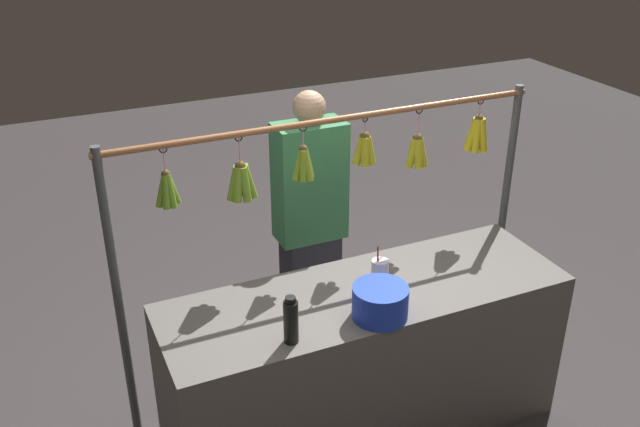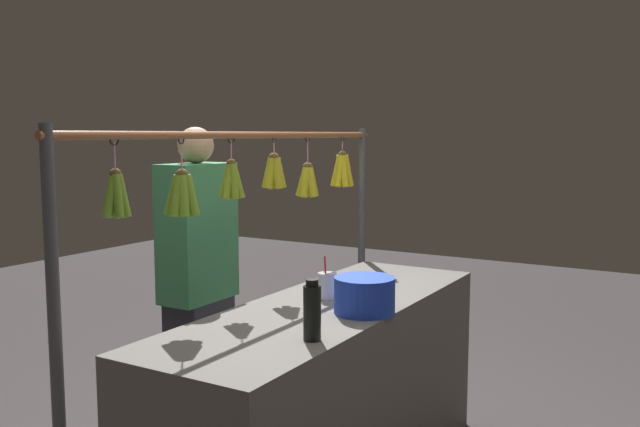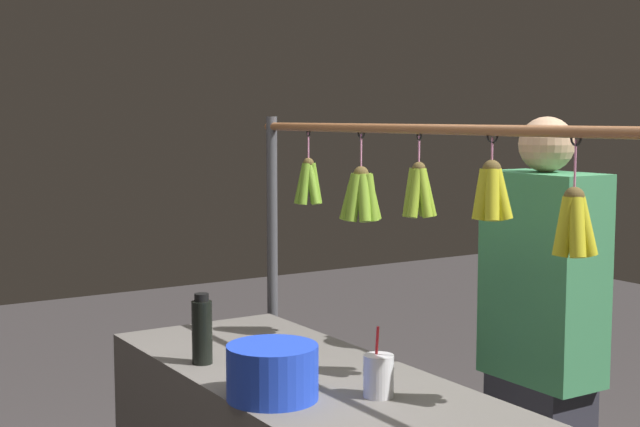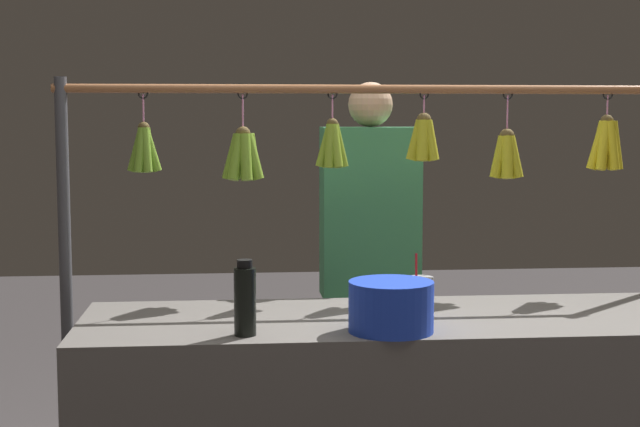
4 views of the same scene
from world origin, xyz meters
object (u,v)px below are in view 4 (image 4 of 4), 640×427
blue_bucket (391,306)px  drink_cup (420,295)px  vendor_person (369,288)px  water_bottle (245,300)px

blue_bucket → drink_cup: bearing=-118.3°
vendor_person → water_bottle: bearing=62.4°
blue_bucket → vendor_person: (-0.08, -0.97, -0.12)m
vendor_person → drink_cup: bearing=95.3°
water_bottle → drink_cup: size_ratio=1.15×
water_bottle → blue_bucket: 0.44m
blue_bucket → vendor_person: bearing=-94.4°
water_bottle → blue_bucket: size_ratio=0.88×
blue_bucket → vendor_person: vendor_person is taller
water_bottle → drink_cup: water_bottle is taller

